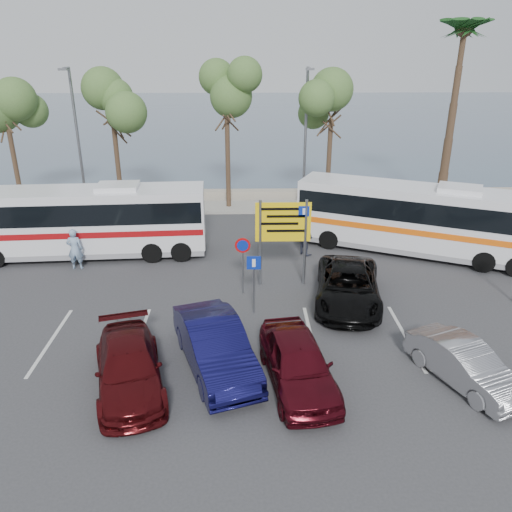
{
  "coord_description": "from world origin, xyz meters",
  "views": [
    {
      "loc": [
        -0.48,
        -15.43,
        8.94
      ],
      "look_at": [
        -0.07,
        3.0,
        1.35
      ],
      "focal_mm": 35.0,
      "sensor_mm": 36.0,
      "label": 1
    }
  ],
  "objects_px": {
    "coach_bus_left": "(85,224)",
    "street_lamp_right": "(306,133)",
    "pedestrian_near": "(75,249)",
    "coach_bus_right": "(417,221)",
    "car_blue": "(215,346)",
    "car_red": "(298,363)",
    "street_lamp_left": "(77,134)",
    "direction_sign": "(283,229)",
    "pedestrian_far": "(305,237)",
    "car_silver_b": "(464,364)",
    "suv_black": "(348,286)",
    "car_maroon": "(129,367)"
  },
  "relations": [
    {
      "from": "car_blue",
      "to": "pedestrian_near",
      "type": "height_order",
      "value": "pedestrian_near"
    },
    {
      "from": "car_maroon",
      "to": "car_silver_b",
      "type": "xyz_separation_m",
      "value": [
        9.6,
        0.0,
        -0.03
      ]
    },
    {
      "from": "coach_bus_right",
      "to": "suv_black",
      "type": "relative_size",
      "value": 2.16
    },
    {
      "from": "street_lamp_right",
      "to": "car_blue",
      "type": "distance_m",
      "value": 17.18
    },
    {
      "from": "street_lamp_right",
      "to": "coach_bus_left",
      "type": "xyz_separation_m",
      "value": [
        -10.86,
        -7.02,
        -3.02
      ]
    },
    {
      "from": "car_blue",
      "to": "car_silver_b",
      "type": "xyz_separation_m",
      "value": [
        7.2,
        -0.87,
        -0.16
      ]
    },
    {
      "from": "car_blue",
      "to": "car_silver_b",
      "type": "relative_size",
      "value": 1.25
    },
    {
      "from": "direction_sign",
      "to": "car_blue",
      "type": "relative_size",
      "value": 0.77
    },
    {
      "from": "street_lamp_right",
      "to": "street_lamp_left",
      "type": "bearing_deg",
      "value": 180.0
    },
    {
      "from": "street_lamp_left",
      "to": "car_blue",
      "type": "bearing_deg",
      "value": -62.03
    },
    {
      "from": "pedestrian_near",
      "to": "coach_bus_right",
      "type": "bearing_deg",
      "value": -176.76
    },
    {
      "from": "street_lamp_right",
      "to": "pedestrian_far",
      "type": "relative_size",
      "value": 4.77
    },
    {
      "from": "car_red",
      "to": "direction_sign",
      "type": "bearing_deg",
      "value": 81.09
    },
    {
      "from": "coach_bus_left",
      "to": "car_silver_b",
      "type": "distance_m",
      "value": 16.94
    },
    {
      "from": "street_lamp_right",
      "to": "car_red",
      "type": "bearing_deg",
      "value": -96.78
    },
    {
      "from": "suv_black",
      "to": "car_silver_b",
      "type": "distance_m",
      "value": 5.55
    },
    {
      "from": "street_lamp_right",
      "to": "direction_sign",
      "type": "xyz_separation_m",
      "value": [
        -2.0,
        -10.32,
        -2.17
      ]
    },
    {
      "from": "suv_black",
      "to": "car_red",
      "type": "bearing_deg",
      "value": -105.67
    },
    {
      "from": "suv_black",
      "to": "pedestrian_far",
      "type": "relative_size",
      "value": 3.03
    },
    {
      "from": "car_blue",
      "to": "pedestrian_near",
      "type": "relative_size",
      "value": 2.53
    },
    {
      "from": "car_red",
      "to": "car_blue",
      "type": "bearing_deg",
      "value": 151.45
    },
    {
      "from": "street_lamp_right",
      "to": "car_silver_b",
      "type": "distance_m",
      "value": 17.7
    },
    {
      "from": "car_maroon",
      "to": "suv_black",
      "type": "distance_m",
      "value": 8.77
    },
    {
      "from": "direction_sign",
      "to": "car_blue",
      "type": "distance_m",
      "value": 6.53
    },
    {
      "from": "car_blue",
      "to": "direction_sign",
      "type": "bearing_deg",
      "value": 48.39
    },
    {
      "from": "suv_black",
      "to": "pedestrian_far",
      "type": "distance_m",
      "value": 5.11
    },
    {
      "from": "car_blue",
      "to": "car_red",
      "type": "bearing_deg",
      "value": -38.87
    },
    {
      "from": "car_silver_b",
      "to": "pedestrian_far",
      "type": "distance_m",
      "value": 10.58
    },
    {
      "from": "car_red",
      "to": "pedestrian_far",
      "type": "height_order",
      "value": "pedestrian_far"
    },
    {
      "from": "car_blue",
      "to": "coach_bus_right",
      "type": "bearing_deg",
      "value": 26.66
    },
    {
      "from": "direction_sign",
      "to": "car_silver_b",
      "type": "distance_m",
      "value": 8.42
    },
    {
      "from": "coach_bus_left",
      "to": "street_lamp_right",
      "type": "bearing_deg",
      "value": 32.87
    },
    {
      "from": "pedestrian_near",
      "to": "pedestrian_far",
      "type": "relative_size",
      "value": 1.1
    },
    {
      "from": "coach_bus_left",
      "to": "direction_sign",
      "type": "bearing_deg",
      "value": -20.43
    },
    {
      "from": "street_lamp_right",
      "to": "pedestrian_near",
      "type": "height_order",
      "value": "street_lamp_right"
    },
    {
      "from": "direction_sign",
      "to": "car_maroon",
      "type": "bearing_deg",
      "value": -125.78
    },
    {
      "from": "direction_sign",
      "to": "car_blue",
      "type": "height_order",
      "value": "direction_sign"
    },
    {
      "from": "coach_bus_left",
      "to": "pedestrian_near",
      "type": "height_order",
      "value": "coach_bus_left"
    },
    {
      "from": "street_lamp_right",
      "to": "pedestrian_far",
      "type": "xyz_separation_m",
      "value": [
        -0.68,
        -7.02,
        -3.76
      ]
    },
    {
      "from": "direction_sign",
      "to": "coach_bus_left",
      "type": "distance_m",
      "value": 9.5
    },
    {
      "from": "car_silver_b",
      "to": "direction_sign",
      "type": "bearing_deg",
      "value": 101.61
    },
    {
      "from": "car_red",
      "to": "street_lamp_right",
      "type": "bearing_deg",
      "value": 74.54
    },
    {
      "from": "street_lamp_left",
      "to": "direction_sign",
      "type": "relative_size",
      "value": 2.23
    },
    {
      "from": "direction_sign",
      "to": "coach_bus_left",
      "type": "xyz_separation_m",
      "value": [
        -8.87,
        3.3,
        -0.85
      ]
    },
    {
      "from": "pedestrian_far",
      "to": "street_lamp_left",
      "type": "bearing_deg",
      "value": 23.85
    },
    {
      "from": "car_maroon",
      "to": "direction_sign",
      "type": "bearing_deg",
      "value": 38.97
    },
    {
      "from": "car_silver_b",
      "to": "car_blue",
      "type": "bearing_deg",
      "value": 149.26
    },
    {
      "from": "street_lamp_left",
      "to": "suv_black",
      "type": "distance_m",
      "value": 18.4
    },
    {
      "from": "street_lamp_right",
      "to": "direction_sign",
      "type": "bearing_deg",
      "value": -100.94
    },
    {
      "from": "direction_sign",
      "to": "coach_bus_left",
      "type": "bearing_deg",
      "value": 159.57
    }
  ]
}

